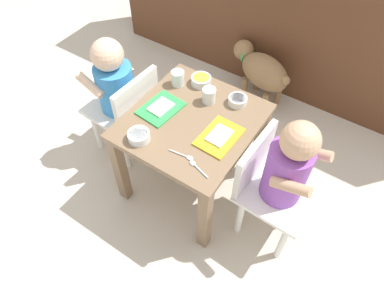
{
  "coord_description": "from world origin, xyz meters",
  "views": [
    {
      "loc": [
        0.55,
        -0.83,
        1.49
      ],
      "look_at": [
        0.0,
        0.0,
        0.29
      ],
      "focal_mm": 33.37,
      "sensor_mm": 36.0,
      "label": 1
    }
  ],
  "objects": [
    {
      "name": "ground_plane",
      "position": [
        0.0,
        0.0,
        0.0
      ],
      "size": [
        7.0,
        7.0,
        0.0
      ],
      "primitive_type": "plane",
      "color": "beige"
    },
    {
      "name": "kitchen_cabinet_back",
      "position": [
        0.0,
        1.02,
        0.45
      ],
      "size": [
        2.14,
        0.35,
        0.89
      ],
      "primitive_type": "cube",
      "color": "#56331E",
      "rests_on": "ground"
    },
    {
      "name": "dining_table",
      "position": [
        0.0,
        0.0,
        0.36
      ],
      "size": [
        0.5,
        0.54,
        0.44
      ],
      "color": "#7A6047",
      "rests_on": "ground"
    },
    {
      "name": "seated_child_left",
      "position": [
        -0.41,
        0.01,
        0.41
      ],
      "size": [
        0.29,
        0.29,
        0.65
      ],
      "color": "white",
      "rests_on": "ground"
    },
    {
      "name": "seated_child_right",
      "position": [
        0.41,
        -0.01,
        0.42
      ],
      "size": [
        0.29,
        0.29,
        0.67
      ],
      "color": "white",
      "rests_on": "ground"
    },
    {
      "name": "dog",
      "position": [
        -0.01,
        0.73,
        0.21
      ],
      "size": [
        0.41,
        0.27,
        0.31
      ],
      "color": "olive",
      "rests_on": "ground"
    },
    {
      "name": "food_tray_left",
      "position": [
        -0.14,
        -0.02,
        0.45
      ],
      "size": [
        0.15,
        0.19,
        0.02
      ],
      "color": "green",
      "rests_on": "dining_table"
    },
    {
      "name": "food_tray_right",
      "position": [
        0.14,
        -0.02,
        0.45
      ],
      "size": [
        0.14,
        0.19,
        0.02
      ],
      "color": "gold",
      "rests_on": "dining_table"
    },
    {
      "name": "water_cup_left",
      "position": [
        -0.17,
        0.15,
        0.47
      ],
      "size": [
        0.06,
        0.06,
        0.07
      ],
      "color": "white",
      "rests_on": "dining_table"
    },
    {
      "name": "water_cup_right",
      "position": [
        -0.0,
        0.13,
        0.47
      ],
      "size": [
        0.06,
        0.06,
        0.07
      ],
      "color": "white",
      "rests_on": "dining_table"
    },
    {
      "name": "veggie_bowl_far",
      "position": [
        -0.09,
        0.21,
        0.46
      ],
      "size": [
        0.09,
        0.09,
        0.04
      ],
      "color": "white",
      "rests_on": "dining_table"
    },
    {
      "name": "cereal_bowl_left_side",
      "position": [
        -0.11,
        -0.2,
        0.46
      ],
      "size": [
        0.09,
        0.09,
        0.04
      ],
      "color": "white",
      "rests_on": "dining_table"
    },
    {
      "name": "cereal_bowl_right_side",
      "position": [
        0.11,
        0.18,
        0.46
      ],
      "size": [
        0.08,
        0.08,
        0.03
      ],
      "color": "white",
      "rests_on": "dining_table"
    },
    {
      "name": "spoon_by_left_tray",
      "position": [
        0.08,
        -0.17,
        0.45
      ],
      "size": [
        0.1,
        0.03,
        0.01
      ],
      "color": "silver",
      "rests_on": "dining_table"
    },
    {
      "name": "spoon_by_right_tray",
      "position": [
        0.15,
        -0.19,
        0.45
      ],
      "size": [
        0.1,
        0.04,
        0.01
      ],
      "color": "silver",
      "rests_on": "dining_table"
    }
  ]
}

